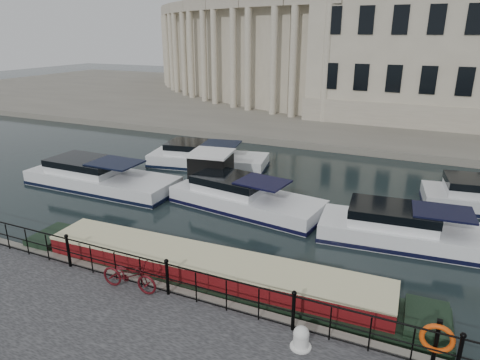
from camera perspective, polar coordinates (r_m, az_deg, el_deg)
name	(u,v)px	position (r m, az deg, el deg)	size (l,w,h in m)	color
ground_plane	(204,274)	(15.72, -4.79, -12.36)	(160.00, 160.00, 0.00)	black
far_bank	(370,105)	(51.67, 16.94, 9.60)	(120.00, 42.00, 0.55)	#6B665B
railing	(167,276)	(13.48, -9.68, -12.46)	(24.14, 0.14, 1.22)	black
civic_building	(360,43)	(46.97, 15.72, 17.14)	(53.55, 31.84, 16.85)	#ADA38C
bicycle	(129,275)	(14.01, -14.57, -12.20)	(0.68, 1.94, 1.02)	#4D0D13
mooring_bollard	(301,338)	(11.70, 8.15, -20.10)	(0.55, 0.55, 0.62)	silver
life_ring_post	(437,339)	(11.70, 24.78, -18.70)	(0.79, 0.21, 1.30)	black
narrowboat	(209,278)	(14.76, -4.19, -12.96)	(14.95, 2.58, 1.55)	black
harbour_hut	(211,173)	(23.25, -3.85, 0.99)	(3.31, 2.89, 2.18)	#6B665B
cabin_cruisers	(257,191)	(22.23, 2.26, -1.45)	(27.05, 9.49, 1.99)	white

